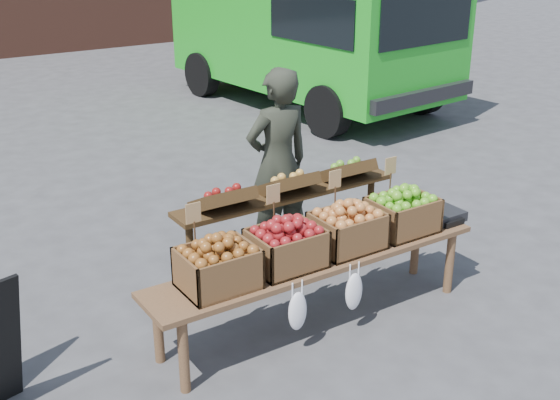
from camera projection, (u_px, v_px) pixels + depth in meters
ground at (442, 317)px, 5.45m from camera, size 80.00×80.00×0.00m
delivery_van at (308, 34)px, 11.24m from camera, size 2.85×5.33×2.29m
vendor at (278, 163)px, 6.22m from camera, size 0.64×0.43×1.72m
back_table at (287, 223)px, 5.84m from camera, size 2.10×0.44×1.04m
display_bench at (316, 291)px, 5.26m from camera, size 2.70×0.56×0.57m
crate_golden_apples at (218, 268)px, 4.68m from camera, size 0.50×0.40×0.28m
crate_russet_pears at (286, 248)px, 4.96m from camera, size 0.50×0.40×0.28m
crate_red_apples at (347, 231)px, 5.24m from camera, size 0.50×0.40×0.28m
crate_green_apples at (402, 215)px, 5.52m from camera, size 0.50×0.40×0.28m
weighing_scale at (440, 215)px, 5.78m from camera, size 0.34×0.30×0.08m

